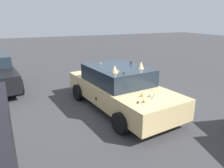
# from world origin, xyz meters

# --- Properties ---
(ground_plane) EXTENTS (60.00, 60.00, 0.00)m
(ground_plane) POSITION_xyz_m (0.00, 0.00, 0.00)
(ground_plane) COLOR #38383A
(art_car_decorated) EXTENTS (4.87, 2.53, 1.66)m
(art_car_decorated) POSITION_xyz_m (0.04, 0.01, 0.72)
(art_car_decorated) COLOR #D8BC7F
(art_car_decorated) RESTS_ON ground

